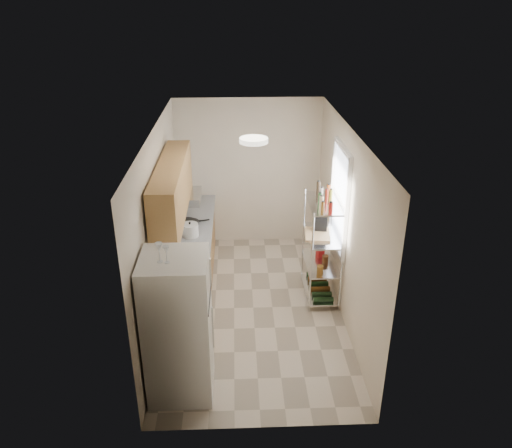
# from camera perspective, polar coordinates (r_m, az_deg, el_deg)

# --- Properties ---
(room) EXTENTS (2.52, 4.42, 2.62)m
(room) POSITION_cam_1_polar(r_m,az_deg,el_deg) (6.69, -0.34, -0.31)
(room) COLOR beige
(room) RESTS_ON ground
(counter_run) EXTENTS (0.63, 3.51, 0.90)m
(counter_run) POSITION_cam_1_polar(r_m,az_deg,el_deg) (7.50, -7.51, -4.86)
(counter_run) COLOR #AF7E4A
(counter_run) RESTS_ON ground
(upper_cabinets) EXTENTS (0.33, 2.20, 0.72)m
(upper_cabinets) POSITION_cam_1_polar(r_m,az_deg,el_deg) (6.63, -9.56, 3.90)
(upper_cabinets) COLOR #AF7E4A
(upper_cabinets) RESTS_ON room
(range_hood) EXTENTS (0.50, 0.60, 0.12)m
(range_hood) POSITION_cam_1_polar(r_m,az_deg,el_deg) (7.51, -8.25, 3.11)
(range_hood) COLOR #B7BABC
(range_hood) RESTS_ON room
(window) EXTENTS (0.06, 1.00, 1.46)m
(window) POSITION_cam_1_polar(r_m,az_deg,el_deg) (7.05, 9.56, 2.93)
(window) COLOR white
(window) RESTS_ON room
(bakers_rack) EXTENTS (0.45, 0.90, 1.73)m
(bakers_rack) POSITION_cam_1_polar(r_m,az_deg,el_deg) (7.14, 7.67, -0.54)
(bakers_rack) COLOR silver
(bakers_rack) RESTS_ON ground
(ceiling_dome) EXTENTS (0.34, 0.34, 0.05)m
(ceiling_dome) POSITION_cam_1_polar(r_m,az_deg,el_deg) (5.96, -0.27, 9.56)
(ceiling_dome) COLOR white
(ceiling_dome) RESTS_ON room
(refrigerator) EXTENTS (0.70, 0.70, 1.70)m
(refrigerator) POSITION_cam_1_polar(r_m,az_deg,el_deg) (5.59, -8.86, -11.56)
(refrigerator) COLOR silver
(refrigerator) RESTS_ON ground
(wine_glass_a) EXTENTS (0.08, 0.08, 0.21)m
(wine_glass_a) POSITION_cam_1_polar(r_m,az_deg,el_deg) (5.04, -11.00, -3.22)
(wine_glass_a) COLOR silver
(wine_glass_a) RESTS_ON refrigerator
(wine_glass_b) EXTENTS (0.07, 0.07, 0.18)m
(wine_glass_b) POSITION_cam_1_polar(r_m,az_deg,el_deg) (5.02, -10.20, -3.45)
(wine_glass_b) COLOR silver
(wine_glass_b) RESTS_ON refrigerator
(rice_cooker) EXTENTS (0.24, 0.24, 0.20)m
(rice_cooker) POSITION_cam_1_polar(r_m,az_deg,el_deg) (7.35, -7.54, -0.69)
(rice_cooker) COLOR silver
(rice_cooker) RESTS_ON counter_run
(frying_pan_large) EXTENTS (0.24, 0.24, 0.04)m
(frying_pan_large) POSITION_cam_1_polar(r_m,az_deg,el_deg) (7.83, -7.86, 0.33)
(frying_pan_large) COLOR black
(frying_pan_large) RESTS_ON counter_run
(frying_pan_small) EXTENTS (0.30, 0.30, 0.05)m
(frying_pan_small) POSITION_cam_1_polar(r_m,az_deg,el_deg) (7.77, -7.41, 0.19)
(frying_pan_small) COLOR black
(frying_pan_small) RESTS_ON counter_run
(cutting_board) EXTENTS (0.39, 0.48, 0.03)m
(cutting_board) POSITION_cam_1_polar(r_m,az_deg,el_deg) (7.15, 7.02, -1.20)
(cutting_board) COLOR tan
(cutting_board) RESTS_ON bakers_rack
(espresso_machine) EXTENTS (0.22, 0.29, 0.31)m
(espresso_machine) POSITION_cam_1_polar(r_m,az_deg,el_deg) (7.27, 7.45, 0.48)
(espresso_machine) COLOR black
(espresso_machine) RESTS_ON bakers_rack
(storage_bag) EXTENTS (0.12, 0.15, 0.15)m
(storage_bag) POSITION_cam_1_polar(r_m,az_deg,el_deg) (7.54, 7.34, -3.09)
(storage_bag) COLOR #A61414
(storage_bag) RESTS_ON bakers_rack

